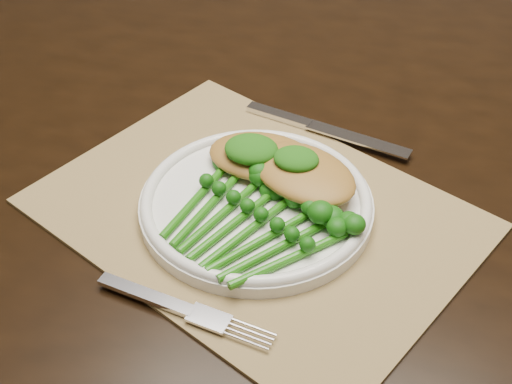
% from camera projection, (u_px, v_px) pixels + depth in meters
% --- Properties ---
extents(floor, '(4.00, 4.00, 0.00)m').
position_uv_depth(floor, '(294.00, 382.00, 1.46)').
color(floor, '#59321E').
rests_on(floor, ground).
extents(dining_table, '(1.62, 0.94, 0.75)m').
position_uv_depth(dining_table, '(296.00, 321.00, 1.11)').
color(dining_table, black).
rests_on(dining_table, ground).
extents(placemat, '(0.52, 0.47, 0.00)m').
position_uv_depth(placemat, '(255.00, 213.00, 0.74)').
color(placemat, '#957B4C').
rests_on(placemat, dining_table).
extents(dinner_plate, '(0.24, 0.24, 0.02)m').
position_uv_depth(dinner_plate, '(256.00, 203.00, 0.73)').
color(dinner_plate, white).
rests_on(dinner_plate, placemat).
extents(knife, '(0.21, 0.07, 0.01)m').
position_uv_depth(knife, '(310.00, 125.00, 0.85)').
color(knife, silver).
rests_on(knife, placemat).
extents(fork, '(0.18, 0.05, 0.01)m').
position_uv_depth(fork, '(195.00, 313.00, 0.63)').
color(fork, silver).
rests_on(fork, placemat).
extents(chicken_fillet_left, '(0.12, 0.09, 0.02)m').
position_uv_depth(chicken_fillet_left, '(263.00, 156.00, 0.77)').
color(chicken_fillet_left, '#AF7D32').
rests_on(chicken_fillet_left, dinner_plate).
extents(chicken_fillet_right, '(0.15, 0.13, 0.02)m').
position_uv_depth(chicken_fillet_right, '(304.00, 173.00, 0.73)').
color(chicken_fillet_right, '#AF7D32').
rests_on(chicken_fillet_right, dinner_plate).
extents(pesto_dollop_left, '(0.06, 0.05, 0.02)m').
position_uv_depth(pesto_dollop_left, '(251.00, 149.00, 0.75)').
color(pesto_dollop_left, '#124A0A').
rests_on(pesto_dollop_left, chicken_fillet_left).
extents(pesto_dollop_right, '(0.05, 0.04, 0.02)m').
position_uv_depth(pesto_dollop_right, '(296.00, 159.00, 0.73)').
color(pesto_dollop_right, '#124A0A').
rests_on(pesto_dollop_right, chicken_fillet_right).
extents(broccolini_bundle, '(0.21, 0.22, 0.04)m').
position_uv_depth(broccolini_bundle, '(241.00, 227.00, 0.69)').
color(broccolini_bundle, '#1C640D').
rests_on(broccolini_bundle, dinner_plate).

